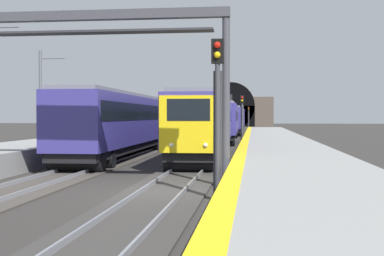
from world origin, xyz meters
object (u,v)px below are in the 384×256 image
Objects in this scene: overhead_signal_gantry at (103,51)px; catenary_mast_near at (41,100)px; train_main_approaching at (229,119)px; railway_signal_near at (218,106)px; railway_signal_mid at (242,115)px; train_adjacent_platform at (172,119)px; railway_signal_far at (249,116)px.

catenary_mast_near is at bearing 29.82° from overhead_signal_gantry.
train_main_approaching is 8.35× the size of overhead_signal_gantry.
railway_signal_near is 33.36m from railway_signal_mid.
overhead_signal_gantry is 1.28× the size of catenary_mast_near.
train_adjacent_platform is 36.31m from railway_signal_near.
railway_signal_near reaches higher than train_adjacent_platform.
railway_signal_near is 5.76m from overhead_signal_gantry.
overhead_signal_gantry is at bearing -122.55° from railway_signal_near.
catenary_mast_near reaches higher than train_adjacent_platform.
railway_signal_far is at bearing -180.00° from railway_signal_mid.
railway_signal_far is (60.65, 0.00, -0.01)m from railway_signal_mid.
train_main_approaching reaches higher than railway_signal_mid.
catenary_mast_near is (-26.33, 12.43, 1.57)m from train_main_approaching.
train_main_approaching is at bearing -171.65° from railway_signal_mid.
railway_signal_far is 75.36m from catenary_mast_near.
overhead_signal_gantry is (-43.50, 2.60, 2.83)m from train_main_approaching.
overhead_signal_gantry is (2.88, 4.51, 2.13)m from railway_signal_near.
overhead_signal_gantry is at bearing -150.18° from catenary_mast_near.
catenary_mast_near is at bearing -144.41° from railway_signal_near.
catenary_mast_near reaches higher than railway_signal_mid.
train_adjacent_platform is 8.08× the size of catenary_mast_near.
train_main_approaching is 43.67m from overhead_signal_gantry.
train_main_approaching is 29.16m from catenary_mast_near.
catenary_mast_near reaches higher than railway_signal_near.
catenary_mast_near is (-15.56, 7.24, 1.49)m from train_adjacent_platform.
train_adjacent_platform is 13.09× the size of railway_signal_far.
railway_signal_mid is at bearing -180.00° from railway_signal_near.
railway_signal_mid is at bearing -8.41° from overhead_signal_gantry.
train_adjacent_platform is (-10.78, 5.19, 0.08)m from train_main_approaching.
train_adjacent_platform is 13.02× the size of railway_signal_mid.
train_adjacent_platform is 58.85m from railway_signal_far.
railway_signal_near is 24.66m from catenary_mast_near.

